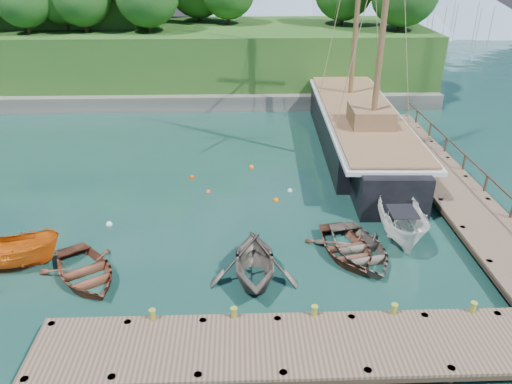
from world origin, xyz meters
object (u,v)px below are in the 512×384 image
motorboat_orange (12,268)px  rowboat_0 (86,279)px  schooner (358,130)px  rowboat_1 (254,280)px  rowboat_2 (346,254)px  cabin_boat_white (399,237)px  rowboat_3 (359,256)px

motorboat_orange → rowboat_0: bearing=-111.6°
rowboat_0 → schooner: schooner is taller
rowboat_1 → schooner: (7.88, 15.81, 1.17)m
schooner → rowboat_0: bearing=-132.4°
rowboat_2 → schooner: (3.52, 13.94, 1.17)m
rowboat_0 → cabin_boat_white: size_ratio=0.84×
motorboat_orange → schooner: bearing=-59.1°
rowboat_2 → schooner: 14.43m
rowboat_1 → rowboat_3: rowboat_1 is taller
rowboat_1 → rowboat_3: size_ratio=0.95×
rowboat_0 → schooner: size_ratio=0.16×
rowboat_3 → rowboat_1: bearing=-172.9°
motorboat_orange → cabin_boat_white: size_ratio=0.85×
motorboat_orange → cabin_boat_white: cabin_boat_white is taller
rowboat_3 → schooner: bearing=67.0°
rowboat_0 → schooner: bearing=13.0°
cabin_boat_white → rowboat_0: bearing=-163.7°
rowboat_0 → rowboat_2: bearing=-25.1°
rowboat_2 → rowboat_1: bearing=-168.0°
rowboat_0 → rowboat_3: 12.34m
rowboat_1 → motorboat_orange: size_ratio=0.96×
rowboat_2 → motorboat_orange: (-15.24, -0.59, 0.00)m
rowboat_1 → motorboat_orange: rowboat_1 is taller
rowboat_3 → cabin_boat_white: 2.89m
rowboat_3 → schooner: size_ratio=0.16×
rowboat_3 → cabin_boat_white: (2.37, 1.67, 0.00)m
rowboat_0 → rowboat_3: size_ratio=0.97×
rowboat_0 → cabin_boat_white: (14.64, 2.98, 0.00)m
rowboat_1 → schooner: 17.71m
schooner → motorboat_orange: bearing=-140.2°
rowboat_0 → rowboat_2: 11.77m
rowboat_1 → rowboat_3: (4.96, 1.66, 0.00)m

